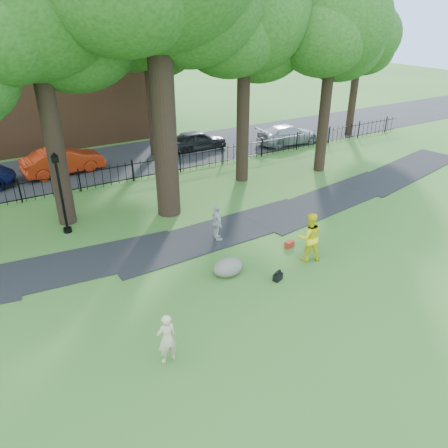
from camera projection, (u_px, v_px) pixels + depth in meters
ground at (249, 282)px, 15.96m from camera, size 120.00×120.00×0.00m
footpath at (219, 233)px, 19.42m from camera, size 36.07×3.85×0.03m
street at (112, 162)px, 28.26m from camera, size 80.00×7.00×0.02m
iron_fence at (133, 171)px, 24.92m from camera, size 44.00×0.04×1.20m
brick_building at (8, 56)px, 29.89m from camera, size 18.00×8.00×12.00m
tree_row at (157, 29)px, 19.00m from camera, size 26.82×7.96×12.42m
woman at (167, 339)px, 12.10m from camera, size 0.60×0.42×1.59m
man at (309, 237)px, 16.98m from camera, size 1.18×1.06×2.01m
pedestrian at (217, 223)px, 18.50m from camera, size 0.56×1.02×1.65m
boulder at (228, 266)px, 16.33m from camera, size 1.23×0.96×0.69m
lamppost at (61, 195)px, 18.72m from camera, size 0.37×0.37×3.69m
backpack at (278, 277)px, 16.04m from camera, size 0.42×0.35×0.27m
red_bag at (289, 244)px, 18.24m from camera, size 0.43×0.32×0.26m
red_sedan at (63, 161)px, 26.02m from camera, size 4.85×2.05×1.56m
grey_car at (197, 140)px, 30.31m from camera, size 4.18×1.86×1.40m
silver_car at (288, 135)px, 31.68m from camera, size 4.84×2.16×1.38m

